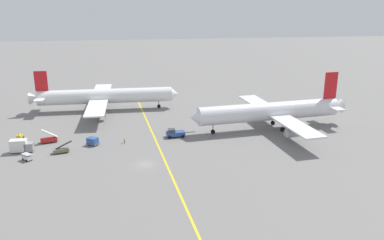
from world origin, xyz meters
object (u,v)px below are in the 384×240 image
object	(u,v)px
airliner_being_pushed	(270,112)
pushback_tug	(175,133)
gse_belt_loader_portside	(61,150)
airliner_at_gate_left	(105,96)
gse_catering_truck_tall	(21,146)
gse_baggage_cart_trailing	(27,157)
gse_stair_truck_yellow	(49,139)
gse_gpu_cart_small	(20,137)
ground_crew_marshaller_foreground	(124,140)
gse_container_dolly_flat	(93,141)

from	to	relation	value
airliner_being_pushed	pushback_tug	world-z (taller)	airliner_being_pushed
airliner_being_pushed	gse_belt_loader_portside	xyz separation A→B (m)	(-61.40, -11.44, -4.76)
airliner_at_gate_left	gse_catering_truck_tall	xyz separation A→B (m)	(-19.44, -38.87, -3.29)
gse_baggage_cart_trailing	gse_stair_truck_yellow	bearing A→B (deg)	76.89
airliner_at_gate_left	gse_gpu_cart_small	xyz separation A→B (m)	(-22.67, -28.46, -4.26)
gse_belt_loader_portside	ground_crew_marshaller_foreground	bearing A→B (deg)	17.05
pushback_tug	gse_baggage_cart_trailing	world-z (taller)	pushback_tug
gse_belt_loader_portside	gse_baggage_cart_trailing	xyz separation A→B (m)	(-7.71, -3.94, 0.04)
gse_catering_truck_tall	gse_container_dolly_flat	size ratio (longest dim) A/B	1.51
airliner_being_pushed	airliner_at_gate_left	bearing A→B (deg)	150.66
pushback_tug	gse_catering_truck_tall	xyz separation A→B (m)	(-41.72, -6.06, 0.57)
gse_gpu_cart_small	gse_stair_truck_yellow	size ratio (longest dim) A/B	0.48
airliner_at_gate_left	ground_crew_marshaller_foreground	bearing A→B (deg)	-78.11
gse_gpu_cart_small	gse_container_dolly_flat	xyz separation A→B (m)	(21.47, -7.74, 0.38)
gse_belt_loader_portside	gse_catering_truck_tall	xyz separation A→B (m)	(-10.50, 2.06, 0.93)
gse_stair_truck_yellow	ground_crew_marshaller_foreground	xyz separation A→B (m)	(21.28, -3.62, -0.16)
airliner_being_pushed	gse_catering_truck_tall	bearing A→B (deg)	-172.57
airliner_at_gate_left	gse_baggage_cart_trailing	xyz separation A→B (m)	(-16.66, -44.86, -4.19)
ground_crew_marshaller_foreground	gse_stair_truck_yellow	bearing A→B (deg)	170.35
airliner_being_pushed	gse_baggage_cart_trailing	distance (m)	70.96
gse_baggage_cart_trailing	airliner_being_pushed	bearing A→B (deg)	12.54
airliner_being_pushed	gse_catering_truck_tall	size ratio (longest dim) A/B	8.69
gse_stair_truck_yellow	gse_container_dolly_flat	bearing A→B (deg)	-17.49
gse_catering_truck_tall	gse_baggage_cart_trailing	bearing A→B (deg)	-65.09
pushback_tug	gse_container_dolly_flat	bearing A→B (deg)	-171.78
pushback_tug	airliner_being_pushed	bearing A→B (deg)	6.26
ground_crew_marshaller_foreground	gse_belt_loader_portside	bearing A→B (deg)	-162.95
gse_baggage_cart_trailing	ground_crew_marshaller_foreground	distance (m)	25.83
pushback_tug	ground_crew_marshaller_foreground	bearing A→B (deg)	-168.24
gse_belt_loader_portside	gse_stair_truck_yellow	bearing A→B (deg)	118.84
gse_belt_loader_portside	gse_stair_truck_yellow	distance (m)	9.91
gse_belt_loader_portside	gse_baggage_cart_trailing	distance (m)	8.66
gse_stair_truck_yellow	airliner_at_gate_left	bearing A→B (deg)	66.95
pushback_tug	gse_gpu_cart_small	size ratio (longest dim) A/B	3.74
gse_baggage_cart_trailing	ground_crew_marshaller_foreground	bearing A→B (deg)	20.38
airliner_at_gate_left	pushback_tug	xyz separation A→B (m)	(22.27, -32.80, -3.86)
gse_container_dolly_flat	ground_crew_marshaller_foreground	world-z (taller)	gse_container_dolly_flat
gse_belt_loader_portside	gse_container_dolly_flat	size ratio (longest dim) A/B	1.31
gse_gpu_cart_small	gse_stair_truck_yellow	xyz separation A→B (m)	(8.95, -3.79, 0.23)
airliner_being_pushed	gse_stair_truck_yellow	xyz separation A→B (m)	(-66.18, -2.76, -4.56)
gse_catering_truck_tall	gse_gpu_cart_small	xyz separation A→B (m)	(-3.23, 10.41, -0.96)
gse_catering_truck_tall	ground_crew_marshaller_foreground	distance (m)	27.18
gse_catering_truck_tall	gse_gpu_cart_small	size ratio (longest dim) A/B	2.52
airliner_being_pushed	gse_stair_truck_yellow	distance (m)	66.39
gse_catering_truck_tall	gse_container_dolly_flat	bearing A→B (deg)	8.33
airliner_being_pushed	gse_belt_loader_portside	size ratio (longest dim) A/B	10.07
pushback_tug	gse_gpu_cart_small	world-z (taller)	pushback_tug
airliner_being_pushed	gse_catering_truck_tall	distance (m)	72.61
gse_container_dolly_flat	ground_crew_marshaller_foreground	bearing A→B (deg)	2.14
airliner_being_pushed	gse_gpu_cart_small	world-z (taller)	airliner_being_pushed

